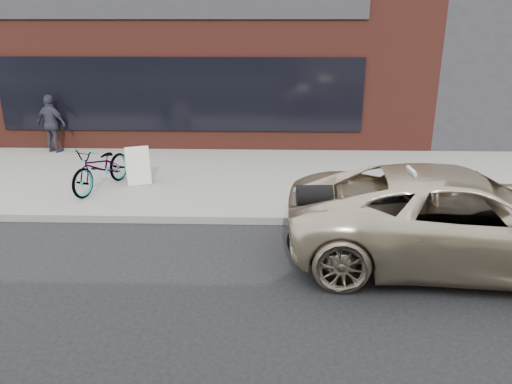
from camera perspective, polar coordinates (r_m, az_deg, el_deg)
ground at (r=6.05m, az=-3.57°, el=-18.97°), size 120.00×120.00×0.00m
near_sidewalk at (r=12.28m, az=-0.69°, el=2.14°), size 44.00×6.00×0.15m
storefront at (r=18.91m, az=-6.09°, el=14.94°), size 14.00×10.07×4.50m
motorcycle at (r=8.01m, az=11.23°, el=-3.49°), size 2.47×0.89×1.56m
minivan at (r=8.45m, az=22.42°, el=-2.83°), size 5.61×2.93×1.51m
bicycle_front at (r=11.33m, az=-17.26°, el=2.74°), size 1.23×2.00×0.99m
sandwich_sign at (r=11.57m, az=-13.37°, el=3.05°), size 0.66×0.63×0.84m
cafe_patron_right at (r=14.86m, az=-22.31°, el=7.22°), size 1.00×0.68×1.58m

